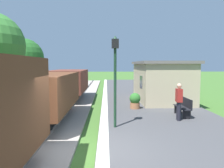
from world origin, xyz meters
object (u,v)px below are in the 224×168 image
Objects in this scene: station_hut at (161,81)px; lamp_post_near at (115,65)px; person_waiting at (179,100)px; tree_field_left at (24,58)px; freight_train at (41,94)px; potted_planter at (135,100)px; bench_near_hut at (184,107)px.

lamp_post_near is (-3.54, -6.43, 1.15)m from station_hut.
tree_field_left is at bearing -43.48° from person_waiting.
station_hut is (6.80, 5.57, 0.15)m from freight_train.
potted_planter is at bearing 70.27° from lamp_post_near.
potted_planter is 0.17× the size of tree_field_left.
bench_near_hut is at bearing 27.17° from lamp_post_near.
bench_near_hut is at bearing -90.65° from station_hut.
tree_field_left is at bearing 135.83° from potted_planter.
station_hut is at bearing 89.35° from bench_near_hut.
station_hut reaches higher than potted_planter.
person_waiting is 0.31× the size of tree_field_left.
bench_near_hut is at bearing 7.82° from freight_train.
person_waiting is at bearing -123.25° from bench_near_hut.
tree_field_left is at bearing 136.42° from bench_near_hut.
freight_train reaches higher than bench_near_hut.
station_hut is at bearing 51.17° from potted_planter.
tree_field_left is at bearing 150.40° from station_hut.
person_waiting is 3.51m from lamp_post_near.
station_hut is at bearing 39.31° from freight_train.
station_hut reaches higher than person_waiting.
person_waiting is 3.18m from potted_planter.
potted_planter is 4.41m from lamp_post_near.
tree_field_left is (-8.69, 13.38, 0.69)m from lamp_post_near.
freight_train is at bearing 165.16° from lamp_post_near.
bench_near_hut is 2.87m from potted_planter.
person_waiting is 17.17m from tree_field_left.
lamp_post_near is (3.26, -0.86, 1.30)m from freight_train.
tree_field_left is at bearing 113.45° from freight_train.
lamp_post_near reaches higher than bench_near_hut.
person_waiting reaches higher than bench_near_hut.
potted_planter is (-2.17, 1.87, 0.00)m from bench_near_hut.
freight_train is at bearing -140.69° from station_hut.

